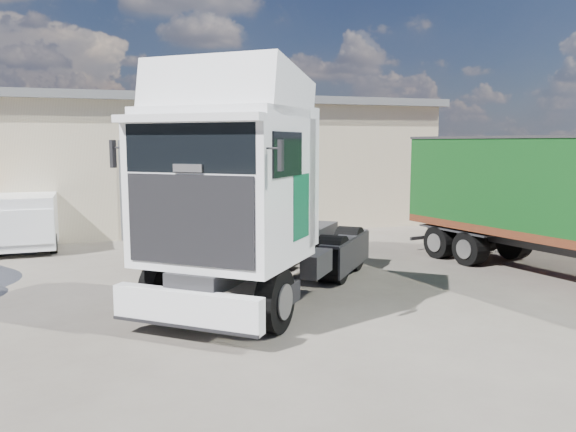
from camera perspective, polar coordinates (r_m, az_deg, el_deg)
name	(u,v)px	position (r m, az deg, el deg)	size (l,w,h in m)	color
ground	(330,308)	(12.21, 4.25, -9.28)	(120.00, 120.00, 0.00)	#282520
warehouse	(69,162)	(26.86, -21.40, 5.15)	(30.60, 12.60, 5.42)	#B9AF8E
brick_boundary_wall	(553,203)	(23.29, 25.36, 1.18)	(0.35, 26.00, 2.50)	maroon
tractor_unit	(247,208)	(11.94, -4.23, 0.84)	(6.95, 7.56, 5.09)	black
panel_van	(28,219)	(20.73, -24.91, -0.32)	(1.98, 4.55, 1.84)	black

